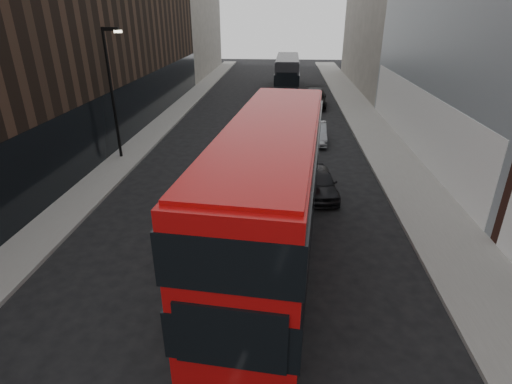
% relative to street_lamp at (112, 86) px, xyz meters
% --- Properties ---
extents(sidewalk_right, '(3.00, 80.00, 0.15)m').
position_rel_street_lamp_xyz_m(sidewalk_right, '(15.72, 7.00, -4.11)').
color(sidewalk_right, slate).
rests_on(sidewalk_right, ground).
extents(sidewalk_left, '(2.00, 80.00, 0.15)m').
position_rel_street_lamp_xyz_m(sidewalk_left, '(0.22, 7.00, -4.11)').
color(sidewalk_left, slate).
rests_on(sidewalk_left, ground).
extents(building_left_mid, '(5.00, 24.00, 14.00)m').
position_rel_street_lamp_xyz_m(building_left_mid, '(-3.28, 12.00, 2.82)').
color(building_left_mid, black).
rests_on(building_left_mid, ground).
extents(building_left_far, '(5.00, 20.00, 13.00)m').
position_rel_street_lamp_xyz_m(building_left_far, '(-3.28, 34.00, 2.32)').
color(building_left_far, slate).
rests_on(building_left_far, ground).
extents(street_lamp, '(1.06, 0.22, 7.00)m').
position_rel_street_lamp_xyz_m(street_lamp, '(0.00, 0.00, 0.00)').
color(street_lamp, black).
rests_on(street_lamp, sidewalk_left).
extents(red_bus, '(4.01, 12.22, 4.85)m').
position_rel_street_lamp_xyz_m(red_bus, '(9.02, -9.63, -1.49)').
color(red_bus, '#A40A0A').
rests_on(red_bus, ground).
extents(grey_bus, '(2.59, 10.52, 3.38)m').
position_rel_street_lamp_xyz_m(grey_bus, '(9.56, 23.39, -2.37)').
color(grey_bus, black).
rests_on(grey_bus, ground).
extents(car_a, '(1.86, 3.83, 1.26)m').
position_rel_street_lamp_xyz_m(car_a, '(11.08, -4.21, -3.55)').
color(car_a, black).
rests_on(car_a, ground).
extents(car_b, '(1.44, 3.85, 1.26)m').
position_rel_street_lamp_xyz_m(car_b, '(11.44, 4.05, -3.55)').
color(car_b, gray).
rests_on(car_b, ground).
extents(car_c, '(2.45, 5.28, 1.49)m').
position_rel_street_lamp_xyz_m(car_c, '(12.04, 14.71, -3.43)').
color(car_c, black).
rests_on(car_c, ground).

